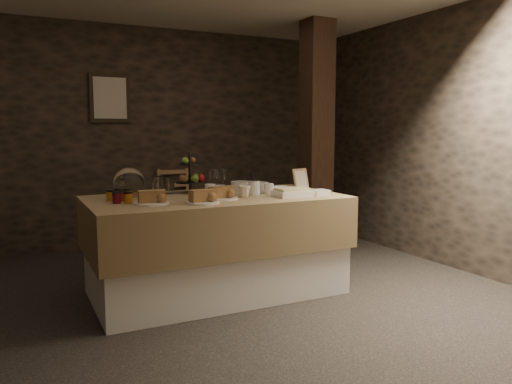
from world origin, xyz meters
name	(u,v)px	position (x,y,z in m)	size (l,w,h in m)	color
ground_plane	(196,311)	(0.00, 0.00, 0.00)	(5.50, 5.00, 0.01)	black
room_shell	(192,106)	(0.00, 0.00, 1.56)	(5.52, 5.02, 2.60)	black
buffet_table	(216,238)	(0.31, 0.34, 0.48)	(2.10, 1.12, 0.83)	silver
chair	(177,210)	(0.58, 2.34, 0.40)	(0.44, 0.42, 0.71)	#8F6440
timber_column	(316,137)	(1.92, 1.30, 1.30)	(0.30, 0.30, 2.60)	black
framed_picture	(110,98)	(-0.15, 2.47, 1.75)	(0.45, 0.04, 0.55)	black
plate_stack_a	(241,187)	(0.61, 0.48, 0.88)	(0.19, 0.19, 0.10)	white
plate_stack_b	(258,187)	(0.77, 0.48, 0.87)	(0.20, 0.20, 0.09)	white
cutlery_holder	(254,188)	(0.64, 0.28, 0.89)	(0.10, 0.10, 0.12)	white
cup_a	(220,190)	(0.36, 0.37, 0.88)	(0.11, 0.11, 0.09)	white
cup_b	(244,191)	(0.51, 0.20, 0.88)	(0.10, 0.10, 0.10)	white
mug_c	(210,190)	(0.30, 0.45, 0.88)	(0.09, 0.09, 0.10)	white
mug_d	(269,189)	(0.79, 0.31, 0.88)	(0.08, 0.08, 0.09)	white
bowl	(281,189)	(0.95, 0.35, 0.86)	(0.20, 0.20, 0.05)	white
cake_dome	(129,185)	(-0.36, 0.58, 0.94)	(0.26, 0.26, 0.26)	#8F6440
fruit_stand	(191,177)	(0.20, 0.66, 0.97)	(0.25, 0.25, 0.36)	black
bread_platter_left	(152,199)	(-0.28, 0.14, 0.87)	(0.26, 0.26, 0.11)	white
bread_platter_center	(203,198)	(0.08, 0.02, 0.87)	(0.26, 0.26, 0.11)	white
bread_platter_right	(222,194)	(0.29, 0.15, 0.87)	(0.26, 0.26, 0.11)	white
jam_jars	(120,197)	(-0.46, 0.40, 0.87)	(0.20, 0.32, 0.07)	#570C16
tart_dish	(292,192)	(0.89, 0.07, 0.86)	(0.30, 0.22, 0.07)	white
square_dish	(319,192)	(1.15, 0.04, 0.85)	(0.14, 0.14, 0.04)	white
menu_frame	(301,180)	(1.19, 0.42, 0.92)	(0.17, 0.02, 0.22)	#8F6440
storage_jar_a	(158,186)	(-0.09, 0.65, 0.91)	(0.10, 0.10, 0.16)	white
storage_jar_b	(169,185)	(0.02, 0.72, 0.90)	(0.09, 0.09, 0.14)	white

